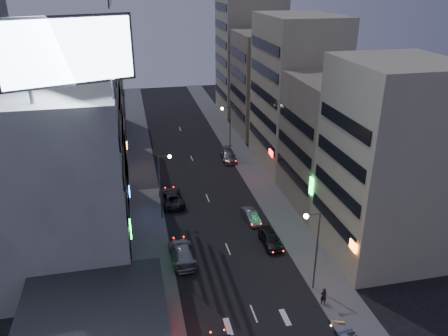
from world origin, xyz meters
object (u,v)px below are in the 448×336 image
object	(u,v)px
parked_car_left	(172,197)
parked_car_right_mid	(251,216)
scooter_silver_b	(345,317)
parked_car_right_near	(270,239)
person	(324,296)
scooter_black_b	(354,328)
scooter_blue	(352,323)
parked_car_right_far	(228,155)
road_car_silver	(182,253)
scooter_silver_a	(366,331)

from	to	relation	value
parked_car_left	parked_car_right_mid	bearing A→B (deg)	139.98
parked_car_right_mid	scooter_silver_b	bearing A→B (deg)	-84.59
parked_car_right_near	parked_car_right_mid	bearing A→B (deg)	96.79
parked_car_right_near	person	world-z (taller)	person
parked_car_left	person	size ratio (longest dim) A/B	3.58
scooter_black_b	scooter_silver_b	size ratio (longest dim) A/B	0.96
parked_car_right_near	scooter_blue	size ratio (longest dim) A/B	2.20
parked_car_left	person	world-z (taller)	person
parked_car_right_far	parked_car_right_mid	bearing A→B (deg)	-91.05
road_car_silver	parked_car_left	bearing A→B (deg)	-92.80
scooter_black_b	parked_car_left	bearing A→B (deg)	2.09
parked_car_right_near	parked_car_right_mid	xyz separation A→B (m)	(-0.65, 5.31, -0.11)
scooter_blue	scooter_silver_b	xyz separation A→B (m)	(-0.18, 0.88, -0.11)
parked_car_right_mid	parked_car_right_far	world-z (taller)	parked_car_right_far
person	scooter_silver_a	distance (m)	4.69
parked_car_right_near	parked_car_right_far	distance (m)	24.24
person	parked_car_right_near	bearing A→B (deg)	-79.27
person	scooter_silver_a	size ratio (longest dim) A/B	0.95
parked_car_right_mid	scooter_black_b	size ratio (longest dim) A/B	2.45
parked_car_right_near	scooter_silver_b	world-z (taller)	parked_car_right_near
person	scooter_silver_b	distance (m)	2.62
parked_car_right_far	person	xyz separation A→B (m)	(0.70, -34.27, 0.18)
parked_car_left	parked_car_right_far	xyz separation A→B (m)	(10.33, 12.37, -0.05)
parked_car_right_near	scooter_blue	distance (m)	13.65
road_car_silver	scooter_silver_b	distance (m)	16.97
road_car_silver	parked_car_right_near	bearing A→B (deg)	-177.42
parked_car_right_far	person	world-z (taller)	person
scooter_black_b	scooter_silver_b	world-z (taller)	scooter_silver_b
parked_car_right_far	scooter_silver_b	distance (m)	36.76
scooter_silver_b	person	bearing A→B (deg)	39.77
parked_car_right_mid	road_car_silver	world-z (taller)	road_car_silver
parked_car_right_mid	parked_car_right_far	distance (m)	18.99
parked_car_right_mid	scooter_silver_b	distance (m)	18.09
parked_car_left	scooter_silver_a	distance (m)	29.19
parked_car_left	scooter_silver_b	size ratio (longest dim) A/B	3.50
scooter_black_b	scooter_silver_b	distance (m)	1.34
parked_car_right_near	scooter_black_b	distance (m)	14.08
parked_car_right_mid	scooter_silver_b	xyz separation A→B (m)	(3.18, -17.81, -0.01)
scooter_blue	parked_car_right_mid	bearing A→B (deg)	4.58
scooter_blue	scooter_black_b	bearing A→B (deg)	165.66
scooter_silver_a	person	bearing A→B (deg)	28.37
parked_car_right_far	scooter_silver_b	size ratio (longest dim) A/B	3.15
parked_car_right_mid	scooter_silver_a	xyz separation A→B (m)	(4.03, -19.71, 0.00)
person	scooter_silver_b	size ratio (longest dim) A/B	0.98
parked_car_right_far	scooter_black_b	distance (m)	38.10
scooter_silver_a	scooter_black_b	bearing A→B (deg)	59.11
parked_car_right_mid	person	bearing A→B (deg)	-86.21
scooter_black_b	road_car_silver	bearing A→B (deg)	20.12
parked_car_right_far	road_car_silver	distance (m)	27.08
parked_car_right_near	parked_car_right_mid	distance (m)	5.35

